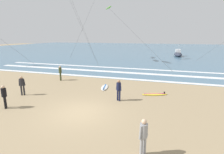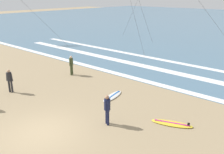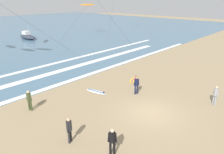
# 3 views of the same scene
# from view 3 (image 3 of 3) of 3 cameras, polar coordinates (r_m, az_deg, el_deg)

# --- Properties ---
(ground_plane) EXTENTS (160.00, 160.00, 0.00)m
(ground_plane) POSITION_cam_3_polar(r_m,az_deg,el_deg) (15.64, 10.62, -9.58)
(ground_plane) COLOR #9E8763
(wave_foam_shoreline) EXTENTS (52.44, 0.64, 0.01)m
(wave_foam_shoreline) POSITION_cam_3_polar(r_m,az_deg,el_deg) (20.72, -14.49, -2.03)
(wave_foam_shoreline) COLOR white
(wave_foam_shoreline) RESTS_ON ocean_surface
(wave_foam_mid_break) EXTENTS (39.34, 0.96, 0.01)m
(wave_foam_mid_break) POSITION_cam_3_polar(r_m,az_deg,el_deg) (23.95, -16.64, 0.88)
(wave_foam_mid_break) COLOR white
(wave_foam_mid_break) RESTS_ON ocean_surface
(wave_foam_outer_break) EXTENTS (44.69, 0.70, 0.01)m
(wave_foam_outer_break) POSITION_cam_3_polar(r_m,az_deg,el_deg) (27.34, -16.68, 3.31)
(wave_foam_outer_break) COLOR white
(wave_foam_outer_break) RESTS_ON ocean_surface
(surfer_left_near) EXTENTS (0.39, 0.45, 1.60)m
(surfer_left_near) POSITION_cam_3_polar(r_m,az_deg,el_deg) (11.25, 0.08, -16.76)
(surfer_left_near) COLOR black
(surfer_left_near) RESTS_ON ground
(surfer_left_far) EXTENTS (0.49, 0.32, 1.60)m
(surfer_left_far) POSITION_cam_3_polar(r_m,az_deg,el_deg) (12.32, -11.68, -13.52)
(surfer_left_far) COLOR #232328
(surfer_left_far) RESTS_ON ground
(surfer_foreground_main) EXTENTS (0.49, 0.32, 1.60)m
(surfer_foreground_main) POSITION_cam_3_polar(r_m,az_deg,el_deg) (17.92, 6.74, -1.87)
(surfer_foreground_main) COLOR #141938
(surfer_foreground_main) RESTS_ON ground
(surfer_background_far) EXTENTS (0.35, 0.47, 1.60)m
(surfer_background_far) POSITION_cam_3_polar(r_m,az_deg,el_deg) (17.85, 26.56, -4.15)
(surfer_background_far) COLOR gray
(surfer_background_far) RESTS_ON ground
(surfer_right_near) EXTENTS (0.32, 0.51, 1.60)m
(surfer_right_near) POSITION_cam_3_polar(r_m,az_deg,el_deg) (16.39, -21.82, -5.55)
(surfer_right_near) COLOR #384223
(surfer_right_near) RESTS_ON ground
(surfboard_foreground_flat) EXTENTS (1.00, 2.18, 0.25)m
(surfboard_foreground_flat) POSITION_cam_3_polar(r_m,az_deg,el_deg) (18.56, -4.36, -4.03)
(surfboard_foreground_flat) COLOR silver
(surfboard_foreground_flat) RESTS_ON ground
(surfboard_left_pile) EXTENTS (2.18, 1.29, 0.25)m
(surfboard_left_pile) POSITION_cam_3_polar(r_m,az_deg,el_deg) (21.33, 5.99, -0.70)
(surfboard_left_pile) COLOR yellow
(surfboard_left_pile) RESTS_ON ground
(kite_orange_far_left) EXTENTS (9.67, 1.79, 6.80)m
(kite_orange_far_left) POSITION_cam_3_polar(r_m,az_deg,el_deg) (46.42, -6.76, 19.08)
(kite_orange_far_left) COLOR orange
(kite_orange_far_left) RESTS_ON ground
(offshore_boat) EXTENTS (1.90, 5.26, 2.70)m
(offshore_boat) POSITION_cam_3_polar(r_m,az_deg,el_deg) (46.42, -22.18, 10.28)
(offshore_boat) COLOR #2D3342
(offshore_boat) RESTS_ON ground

